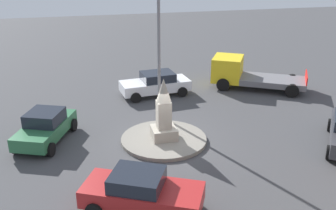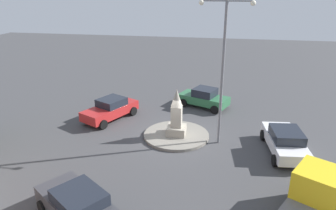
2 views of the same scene
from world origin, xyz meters
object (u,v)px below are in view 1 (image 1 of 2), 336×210
streetlamp (159,23)px  truck_yellow_near_island (244,73)px  monument (164,115)px  car_green_approaching (45,127)px  car_white_parked_left (156,84)px  car_red_far_side (141,192)px

streetlamp → truck_yellow_near_island: streetlamp is taller
monument → car_green_approaching: (-1.34, -5.51, -0.63)m
monument → car_white_parked_left: monument is taller
car_green_approaching → car_red_far_side: 7.30m
streetlamp → car_red_far_side: (7.70, -2.35, -4.44)m
car_green_approaching → car_white_parked_left: size_ratio=0.93×
monument → car_red_far_side: size_ratio=0.66×
monument → car_green_approaching: 5.70m
car_green_approaching → truck_yellow_near_island: size_ratio=0.66×
car_red_far_side → car_white_parked_left: bearing=165.6°
car_white_parked_left → car_red_far_side: size_ratio=0.99×
car_green_approaching → truck_yellow_near_island: truck_yellow_near_island is taller
car_green_approaching → car_red_far_side: bearing=28.9°
streetlamp → car_red_far_side: 9.19m
monument → streetlamp: size_ratio=0.34×
truck_yellow_near_island → monument: bearing=-47.3°
streetlamp → car_white_parked_left: 5.83m
monument → streetlamp: streetlamp is taller
car_green_approaching → car_red_far_side: (6.39, 3.53, -0.00)m
monument → car_white_parked_left: bearing=171.5°
car_white_parked_left → car_red_far_side: bearing=-14.4°
car_green_approaching → car_white_parked_left: (-5.04, 6.46, -0.00)m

